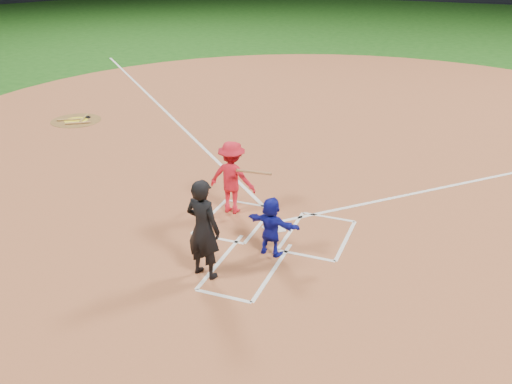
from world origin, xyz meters
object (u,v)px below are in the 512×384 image
(batter_at_plate, at_px, (232,177))
(catcher, at_px, (271,226))
(umpire, at_px, (203,229))
(on_deck_circle, at_px, (76,121))
(home_plate, at_px, (275,227))

(batter_at_plate, bearing_deg, catcher, -45.07)
(catcher, relative_size, umpire, 0.63)
(batter_at_plate, bearing_deg, umpire, -77.80)
(on_deck_circle, bearing_deg, umpire, -40.40)
(on_deck_circle, height_order, batter_at_plate, batter_at_plate)
(umpire, xyz_separation_m, batter_at_plate, (-0.58, 2.68, -0.13))
(home_plate, relative_size, batter_at_plate, 0.35)
(umpire, bearing_deg, on_deck_circle, -28.68)
(umpire, relative_size, batter_at_plate, 1.15)
(on_deck_circle, xyz_separation_m, umpire, (8.42, -7.17, 0.98))
(home_plate, bearing_deg, umpire, 74.71)
(home_plate, relative_size, umpire, 0.30)
(on_deck_circle, relative_size, batter_at_plate, 0.99)
(home_plate, height_order, on_deck_circle, home_plate)
(on_deck_circle, bearing_deg, batter_at_plate, -29.76)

